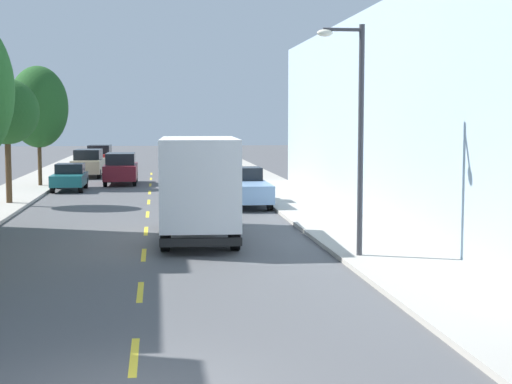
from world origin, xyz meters
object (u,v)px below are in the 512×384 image
street_tree_third (7,112)px  parked_suv_red (100,156)px  delivery_box_truck (199,182)px  moving_burgundy_sedan (121,168)px  street_lamp (355,122)px  parked_suv_champagne (89,163)px  parked_hatchback_teal (70,177)px  parked_pickup_sky (245,188)px  parked_sedan_black (219,169)px  parked_wagon_white (210,163)px  street_tree_farthest (38,107)px

street_tree_third → parked_suv_red: street_tree_third is taller
delivery_box_truck → parked_suv_red: delivery_box_truck is taller
street_tree_third → moving_burgundy_sedan: (4.60, 11.62, -3.35)m
street_lamp → parked_suv_champagne: (-10.24, 33.77, -2.92)m
parked_suv_champagne → moving_burgundy_sedan: same height
street_tree_third → parked_hatchback_teal: size_ratio=1.43×
delivery_box_truck → parked_pickup_sky: 10.30m
parked_pickup_sky → parked_sedan_black: 15.57m
parked_suv_champagne → moving_burgundy_sedan: size_ratio=1.01×
parked_suv_red → moving_burgundy_sedan: same height
parked_suv_red → delivery_box_truck: bearing=-81.2°
delivery_box_truck → parked_wagon_white: 31.33m
street_tree_third → parked_suv_champagne: size_ratio=1.18×
parked_suv_red → parked_wagon_white: parked_suv_red is taller
street_tree_third → parked_wagon_white: 22.87m
moving_burgundy_sedan → street_lamp: bearing=-74.2°
street_tree_third → parked_sedan_black: size_ratio=1.26×
street_lamp → moving_burgundy_sedan: 28.62m
street_tree_farthest → parked_wagon_white: bearing=43.6°
parked_hatchback_teal → moving_burgundy_sedan: (2.67, 4.02, 0.23)m
parked_suv_red → moving_burgundy_sedan: bearing=-81.5°
delivery_box_truck → parked_hatchback_teal: size_ratio=1.90×
parked_hatchback_teal → parked_suv_champagne: bearing=89.1°
street_tree_farthest → parked_sedan_black: bearing=22.1°
parked_wagon_white → street_lamp: bearing=-87.3°
street_tree_third → parked_pickup_sky: (10.84, -1.40, -3.51)m
parked_wagon_white → delivery_box_truck: bearing=-94.5°
parked_wagon_white → moving_burgundy_sedan: moving_burgundy_sedan is taller
parked_suv_red → parked_pickup_sky: bearing=-73.4°
parked_suv_red → parked_hatchback_teal: (-0.27, -20.08, -0.23)m
parked_sedan_black → delivery_box_truck: bearing=-96.0°
parked_hatchback_teal → parked_wagon_white: (8.74, 12.32, 0.05)m
street_lamp → parked_sedan_black: bearing=92.8°
parked_pickup_sky → parked_suv_red: bearing=106.6°
delivery_box_truck → parked_suv_red: (-6.00, 38.97, -0.93)m
moving_burgundy_sedan → parked_sedan_black: bearing=22.1°
street_tree_third → street_lamp: bearing=-52.0°
delivery_box_truck → moving_burgundy_sedan: delivery_box_truck is taller
parked_suv_red → parked_sedan_black: 16.06m
parked_hatchback_teal → parked_pickup_sky: bearing=-45.3°
street_tree_third → street_tree_farthest: street_tree_farthest is taller
street_lamp → parked_wagon_white: (-1.67, 35.69, -3.10)m
delivery_box_truck → parked_hatchback_teal: bearing=108.3°
street_tree_farthest → parked_sedan_black: 12.38m
parked_pickup_sky → parked_sedan_black: size_ratio=1.17×
street_tree_farthest → parked_suv_champagne: size_ratio=1.44×
street_tree_third → parked_suv_champagne: bearing=83.4°
parked_hatchback_teal → parked_pickup_sky: (8.91, -9.00, 0.07)m
parked_sedan_black → street_tree_third: bearing=-127.5°
delivery_box_truck → parked_sedan_black: size_ratio=1.67×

